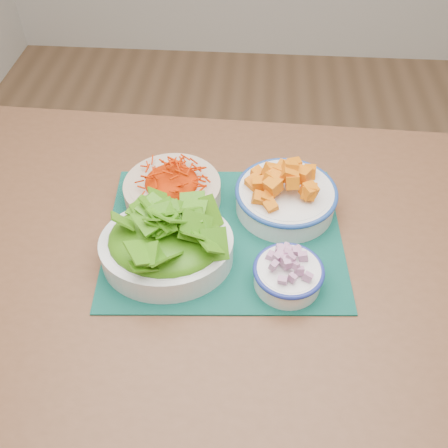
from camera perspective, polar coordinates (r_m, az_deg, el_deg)
name	(u,v)px	position (r m, az deg, el deg)	size (l,w,h in m)	color
ground	(318,333)	(1.82, 10.72, -12.14)	(4.00, 4.00, 0.00)	#8E6645
table	(216,269)	(1.11, -0.96, -5.18)	(1.37, 0.93, 0.75)	brown
placemat	(224,234)	(1.06, 0.00, -1.20)	(0.49, 0.40, 0.00)	#06322B
carrot_bowl	(172,186)	(1.11, -5.95, 4.34)	(0.23, 0.23, 0.09)	#C7AF94
squash_bowl	(287,190)	(1.08, 7.16, 3.87)	(0.24, 0.24, 0.12)	silver
lettuce_bowl	(166,240)	(0.97, -6.64, -1.87)	(0.29, 0.25, 0.12)	silver
onion_bowl	(288,272)	(0.95, 7.38, -5.45)	(0.17, 0.17, 0.07)	white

